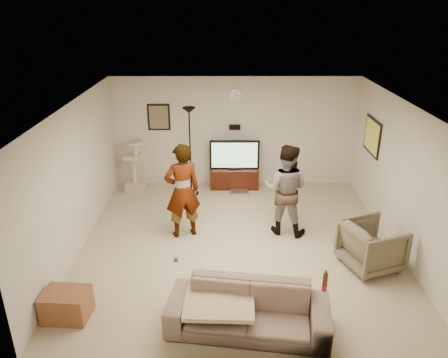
{
  "coord_description": "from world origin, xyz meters",
  "views": [
    {
      "loc": [
        -0.27,
        -6.73,
        4.06
      ],
      "look_at": [
        -0.25,
        0.2,
        1.16
      ],
      "focal_mm": 34.76,
      "sensor_mm": 36.0,
      "label": 1
    }
  ],
  "objects_px": {
    "tv_stand": "(234,178)",
    "side_table": "(67,305)",
    "floor_lamp": "(190,152)",
    "person_right": "(285,190)",
    "beer_bottle": "(325,282)",
    "person_left": "(182,191)",
    "sofa": "(248,310)",
    "tv": "(234,155)",
    "armchair": "(372,246)",
    "cat_tree": "(134,166)"
  },
  "relations": [
    {
      "from": "tv_stand",
      "to": "side_table",
      "type": "height_order",
      "value": "tv_stand"
    },
    {
      "from": "tv_stand",
      "to": "floor_lamp",
      "type": "bearing_deg",
      "value": -158.6
    },
    {
      "from": "person_right",
      "to": "beer_bottle",
      "type": "distance_m",
      "value": 2.61
    },
    {
      "from": "tv_stand",
      "to": "person_left",
      "type": "distance_m",
      "value": 2.5
    },
    {
      "from": "person_left",
      "to": "side_table",
      "type": "xyz_separation_m",
      "value": [
        -1.41,
        -2.25,
        -0.68
      ]
    },
    {
      "from": "tv_stand",
      "to": "beer_bottle",
      "type": "relative_size",
      "value": 4.41
    },
    {
      "from": "sofa",
      "to": "side_table",
      "type": "height_order",
      "value": "sofa"
    },
    {
      "from": "tv",
      "to": "side_table",
      "type": "height_order",
      "value": "tv"
    },
    {
      "from": "tv_stand",
      "to": "person_right",
      "type": "height_order",
      "value": "person_right"
    },
    {
      "from": "person_right",
      "to": "armchair",
      "type": "bearing_deg",
      "value": 155.21
    },
    {
      "from": "tv",
      "to": "person_left",
      "type": "distance_m",
      "value": 2.41
    },
    {
      "from": "side_table",
      "to": "cat_tree",
      "type": "bearing_deg",
      "value": 88.14
    },
    {
      "from": "person_right",
      "to": "side_table",
      "type": "xyz_separation_m",
      "value": [
        -3.27,
        -2.37,
        -0.65
      ]
    },
    {
      "from": "cat_tree",
      "to": "armchair",
      "type": "bearing_deg",
      "value": -34.69
    },
    {
      "from": "beer_bottle",
      "to": "armchair",
      "type": "relative_size",
      "value": 0.29
    },
    {
      "from": "tv",
      "to": "cat_tree",
      "type": "bearing_deg",
      "value": -174.71
    },
    {
      "from": "person_right",
      "to": "tv",
      "type": "bearing_deg",
      "value": -49.54
    },
    {
      "from": "floor_lamp",
      "to": "person_left",
      "type": "height_order",
      "value": "floor_lamp"
    },
    {
      "from": "person_right",
      "to": "sofa",
      "type": "xyz_separation_m",
      "value": [
        -0.81,
        -2.6,
        -0.55
      ]
    },
    {
      "from": "beer_bottle",
      "to": "armchair",
      "type": "distance_m",
      "value": 1.85
    },
    {
      "from": "person_left",
      "to": "beer_bottle",
      "type": "xyz_separation_m",
      "value": [
        2.01,
        -2.49,
        -0.15
      ]
    },
    {
      "from": "person_right",
      "to": "armchair",
      "type": "relative_size",
      "value": 2.01
    },
    {
      "from": "side_table",
      "to": "tv",
      "type": "bearing_deg",
      "value": 61.74
    },
    {
      "from": "tv_stand",
      "to": "armchair",
      "type": "relative_size",
      "value": 1.29
    },
    {
      "from": "tv",
      "to": "armchair",
      "type": "relative_size",
      "value": 1.32
    },
    {
      "from": "tv_stand",
      "to": "person_right",
      "type": "distance_m",
      "value": 2.35
    },
    {
      "from": "floor_lamp",
      "to": "cat_tree",
      "type": "bearing_deg",
      "value": 172.46
    },
    {
      "from": "floor_lamp",
      "to": "person_left",
      "type": "distance_m",
      "value": 1.83
    },
    {
      "from": "sofa",
      "to": "beer_bottle",
      "type": "distance_m",
      "value": 1.06
    },
    {
      "from": "person_left",
      "to": "beer_bottle",
      "type": "relative_size",
      "value": 7.07
    },
    {
      "from": "tv_stand",
      "to": "floor_lamp",
      "type": "distance_m",
      "value": 1.28
    },
    {
      "from": "person_right",
      "to": "side_table",
      "type": "height_order",
      "value": "person_right"
    },
    {
      "from": "beer_bottle",
      "to": "armchair",
      "type": "height_order",
      "value": "beer_bottle"
    },
    {
      "from": "sofa",
      "to": "beer_bottle",
      "type": "bearing_deg",
      "value": 8.18
    },
    {
      "from": "cat_tree",
      "to": "person_right",
      "type": "relative_size",
      "value": 0.7
    },
    {
      "from": "cat_tree",
      "to": "armchair",
      "type": "xyz_separation_m",
      "value": [
        4.39,
        -3.04,
        -0.21
      ]
    },
    {
      "from": "sofa",
      "to": "cat_tree",
      "type": "bearing_deg",
      "value": 125.57
    },
    {
      "from": "person_right",
      "to": "tv_stand",
      "type": "bearing_deg",
      "value": -49.54
    },
    {
      "from": "tv",
      "to": "person_left",
      "type": "bearing_deg",
      "value": -114.04
    },
    {
      "from": "floor_lamp",
      "to": "side_table",
      "type": "bearing_deg",
      "value": -109.29
    },
    {
      "from": "cat_tree",
      "to": "side_table",
      "type": "relative_size",
      "value": 1.98
    },
    {
      "from": "cat_tree",
      "to": "sofa",
      "type": "xyz_separation_m",
      "value": [
        2.32,
        -4.48,
        -0.29
      ]
    },
    {
      "from": "armchair",
      "to": "side_table",
      "type": "relative_size",
      "value": 1.4
    },
    {
      "from": "sofa",
      "to": "side_table",
      "type": "distance_m",
      "value": 2.47
    },
    {
      "from": "armchair",
      "to": "floor_lamp",
      "type": "bearing_deg",
      "value": 27.55
    },
    {
      "from": "beer_bottle",
      "to": "person_right",
      "type": "bearing_deg",
      "value": 93.51
    },
    {
      "from": "tv",
      "to": "person_left",
      "type": "relative_size",
      "value": 0.63
    },
    {
      "from": "tv_stand",
      "to": "person_right",
      "type": "relative_size",
      "value": 0.64
    },
    {
      "from": "tv",
      "to": "sofa",
      "type": "height_order",
      "value": "tv"
    },
    {
      "from": "tv_stand",
      "to": "person_right",
      "type": "bearing_deg",
      "value": -67.34
    }
  ]
}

